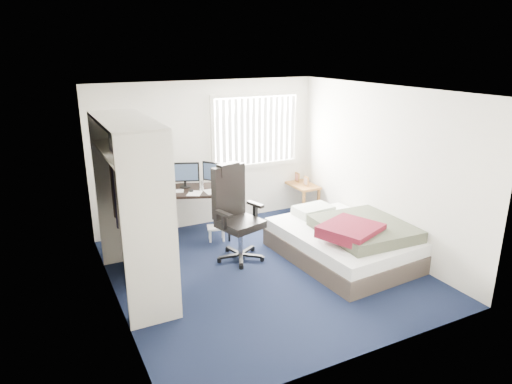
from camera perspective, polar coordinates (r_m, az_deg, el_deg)
The scene contains 10 objects.
ground at distance 6.55m, azimuth 1.02°, elevation -9.75°, with size 4.20×4.20×0.00m, color black.
room_shell at distance 6.01m, azimuth 1.09°, elevation 3.14°, with size 4.20×4.20×4.20m.
window_assembly at distance 8.16m, azimuth 0.00°, elevation 7.68°, with size 1.72×0.09×1.32m.
closet at distance 5.75m, azimuth -15.10°, elevation 0.23°, with size 0.64×1.84×2.22m.
desk at distance 7.53m, azimuth -9.26°, elevation 0.51°, with size 1.79×1.30×1.26m.
office_chair at distance 6.74m, azimuth -2.50°, elevation -3.87°, with size 0.82×0.82×1.42m.
footstool at distance 7.46m, azimuth -4.97°, elevation -4.71°, with size 0.35×0.31×0.24m.
nightstand at distance 8.67m, azimuth 5.60°, elevation 0.66°, with size 0.42×0.82×0.74m.
bed at distance 6.91m, azimuth 11.18°, elevation -5.95°, with size 1.68×2.16×0.68m.
pine_box at distance 5.67m, azimuth -12.48°, elevation -13.28°, with size 0.37×0.28×0.28m, color tan.
Camera 1 is at (-2.72, -5.14, 3.02)m, focal length 32.00 mm.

